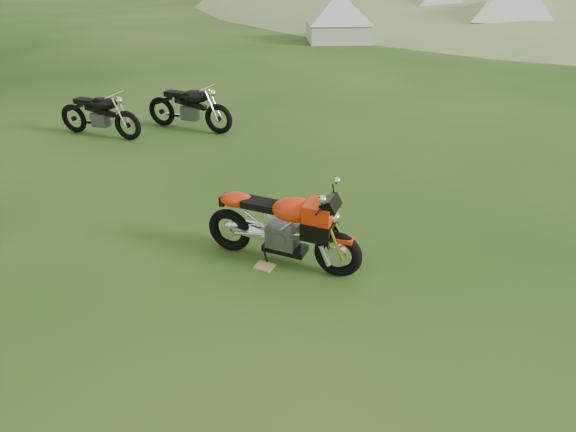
# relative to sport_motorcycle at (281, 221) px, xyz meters

# --- Properties ---
(ground) EXTENTS (120.00, 120.00, 0.00)m
(ground) POSITION_rel_sport_motorcycle_xyz_m (0.19, -0.55, -0.62)
(ground) COLOR #16400D
(ground) RESTS_ON ground
(sport_motorcycle) EXTENTS (2.12, 1.07, 1.24)m
(sport_motorcycle) POSITION_rel_sport_motorcycle_xyz_m (0.00, 0.00, 0.00)
(sport_motorcycle) COLOR red
(sport_motorcycle) RESTS_ON ground
(plywood_board) EXTENTS (0.29, 0.26, 0.02)m
(plywood_board) POSITION_rel_sport_motorcycle_xyz_m (-0.21, -0.15, -0.61)
(plywood_board) COLOR tan
(plywood_board) RESTS_ON ground
(vintage_moto_c) EXTENTS (2.17, 1.04, 1.12)m
(vintage_moto_c) POSITION_rel_sport_motorcycle_xyz_m (-2.78, 5.13, -0.06)
(vintage_moto_c) COLOR black
(vintage_moto_c) RESTS_ON ground
(vintage_moto_d) EXTENTS (2.07, 0.92, 1.06)m
(vintage_moto_d) POSITION_rel_sport_motorcycle_xyz_m (-4.62, 4.46, -0.09)
(vintage_moto_d) COLOR black
(vintage_moto_d) RESTS_ON ground
(tent_left) EXTENTS (3.06, 3.06, 2.29)m
(tent_left) POSITION_rel_sport_motorcycle_xyz_m (0.26, 18.12, 0.52)
(tent_left) COLOR beige
(tent_left) RESTS_ON ground
(tent_mid) EXTENTS (3.44, 3.44, 2.47)m
(tent_mid) POSITION_rel_sport_motorcycle_xyz_m (5.34, 21.24, 0.62)
(tent_mid) COLOR silver
(tent_mid) RESTS_ON ground
(tent_right) EXTENTS (3.83, 3.83, 2.76)m
(tent_right) POSITION_rel_sport_motorcycle_xyz_m (7.96, 18.70, 0.76)
(tent_right) COLOR white
(tent_right) RESTS_ON ground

